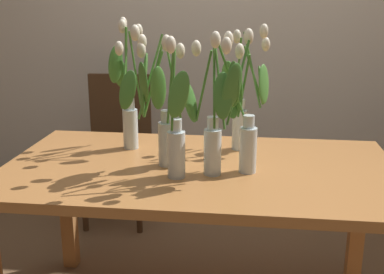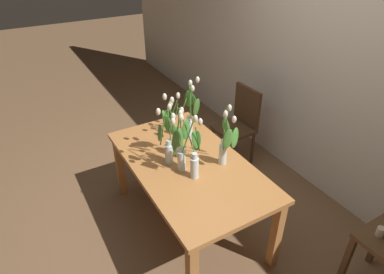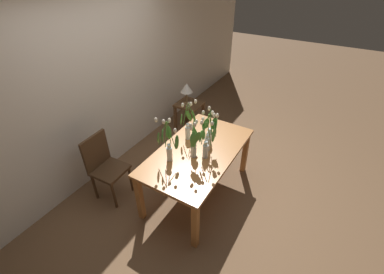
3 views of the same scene
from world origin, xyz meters
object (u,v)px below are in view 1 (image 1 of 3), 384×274
object	(u,v)px
dining_table	(199,186)
tulip_vase_2	(217,117)
tulip_vase_5	(129,97)
tulip_vase_0	(160,112)
dining_chair	(118,139)
tulip_vase_1	(243,127)
tulip_vase_3	(245,105)
tulip_vase_4	(174,130)

from	to	relation	value
dining_table	tulip_vase_2	size ratio (longest dim) A/B	2.88
tulip_vase_2	tulip_vase_5	xyz separation A→B (m)	(-0.42, 0.31, 0.01)
tulip_vase_0	tulip_vase_2	world-z (taller)	tulip_vase_0
tulip_vase_2	tulip_vase_5	world-z (taller)	tulip_vase_5
dining_table	dining_chair	world-z (taller)	dining_chair
dining_table	dining_chair	xyz separation A→B (m)	(-0.64, 1.04, -0.12)
dining_chair	tulip_vase_5	bearing A→B (deg)	-70.34
tulip_vase_1	tulip_vase_2	world-z (taller)	tulip_vase_2
dining_table	tulip_vase_5	xyz separation A→B (m)	(-0.34, 0.21, 0.33)
tulip_vase_3	tulip_vase_5	xyz separation A→B (m)	(-0.52, -0.04, 0.03)
tulip_vase_1	dining_chair	bearing A→B (deg)	126.56
tulip_vase_0	tulip_vase_3	xyz separation A→B (m)	(0.33, 0.28, -0.02)
tulip_vase_1	tulip_vase_4	bearing A→B (deg)	-159.64
tulip_vase_0	dining_chair	distance (m)	1.26
tulip_vase_4	dining_chair	world-z (taller)	tulip_vase_4
tulip_vase_4	tulip_vase_2	bearing A→B (deg)	16.84
dining_table	tulip_vase_2	xyz separation A→B (m)	(0.08, -0.10, 0.32)
tulip_vase_0	tulip_vase_5	xyz separation A→B (m)	(-0.19, 0.24, 0.01)
tulip_vase_3	tulip_vase_2	bearing A→B (deg)	-105.59
tulip_vase_4	tulip_vase_5	distance (m)	0.45
dining_table	tulip_vase_5	distance (m)	0.52
dining_table	tulip_vase_1	bearing A→B (deg)	-17.41
tulip_vase_5	dining_chair	world-z (taller)	tulip_vase_5
tulip_vase_4	dining_chair	distance (m)	1.38
tulip_vase_1	tulip_vase_3	bearing A→B (deg)	90.09
dining_table	tulip_vase_2	world-z (taller)	tulip_vase_2
tulip_vase_2	tulip_vase_1	bearing A→B (deg)	25.56
tulip_vase_0	tulip_vase_1	xyz separation A→B (m)	(0.33, -0.03, -0.04)
dining_table	tulip_vase_0	size ratio (longest dim) A/B	2.82
dining_table	tulip_vase_0	world-z (taller)	tulip_vase_0
tulip_vase_0	tulip_vase_5	bearing A→B (deg)	128.36
dining_chair	tulip_vase_4	bearing A→B (deg)	-64.87
tulip_vase_1	tulip_vase_4	distance (m)	0.27
tulip_vase_5	dining_table	bearing A→B (deg)	-31.36
tulip_vase_0	tulip_vase_4	distance (m)	0.15
dining_table	tulip_vase_4	world-z (taller)	tulip_vase_4
tulip_vase_0	tulip_vase_4	xyz separation A→B (m)	(0.07, -0.12, -0.04)
tulip_vase_3	dining_chair	world-z (taller)	tulip_vase_3
tulip_vase_0	tulip_vase_3	world-z (taller)	tulip_vase_0
tulip_vase_3	tulip_vase_4	xyz separation A→B (m)	(-0.25, -0.40, -0.02)
tulip_vase_2	tulip_vase_5	size ratio (longest dim) A/B	0.96
tulip_vase_3	tulip_vase_1	bearing A→B (deg)	-89.91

